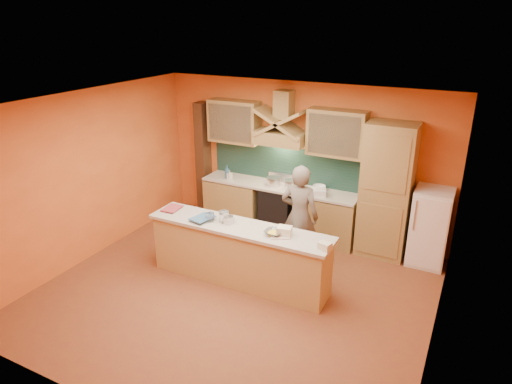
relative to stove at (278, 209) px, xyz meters
The scene contains 36 objects.
floor 2.27m from the stove, 82.23° to the right, with size 5.50×5.00×0.01m, color brown.
ceiling 3.23m from the stove, 82.23° to the right, with size 5.50×5.00×0.01m, color white.
wall_back 1.04m from the stove, 45.00° to the left, with size 5.50×0.02×2.80m, color orange.
wall_front 4.80m from the stove, 86.35° to the right, with size 5.50×0.02×2.80m, color orange.
wall_left 3.43m from the stove, 138.08° to the right, with size 0.02×5.00×2.80m, color orange.
wall_right 3.88m from the stove, 35.80° to the right, with size 0.02×5.00×2.80m, color orange.
base_cabinet_left 0.95m from the stove, behind, with size 1.10×0.60×0.86m, color #A18249.
base_cabinet_right 0.95m from the stove, ahead, with size 1.10×0.60×0.86m, color #A18249.
counter_top 0.45m from the stove, behind, with size 3.00×0.62×0.04m, color beige.
stove is the anchor object (origin of this frame).
backsplash 0.85m from the stove, 90.00° to the left, with size 3.00×0.03×0.70m, color #16322B.
range_hood 1.37m from the stove, 90.00° to the left, with size 0.92×0.50×0.24m, color #A18249.
hood_chimney 1.96m from the stove, 90.00° to the left, with size 0.30×0.30×0.50m, color #A18249.
upper_cabinet_left 1.85m from the stove, behind, with size 1.00×0.35×0.80m, color #A18249.
upper_cabinet_right 1.85m from the stove, ahead, with size 1.00×0.35×0.80m, color #A18249.
pantry_column 2.07m from the stove, ahead, with size 0.80×0.60×2.30m, color #A18249.
fridge 2.71m from the stove, ahead, with size 0.58×0.60×1.30m, color white.
trim_column_left 1.89m from the stove, behind, with size 0.20×0.30×2.30m, color #472816.
island_body 1.91m from the stove, 83.99° to the right, with size 2.80×0.55×0.88m, color tan.
island_top 1.97m from the stove, 83.99° to the right, with size 2.90×0.62×0.05m, color beige.
person 1.34m from the stove, 50.68° to the right, with size 0.63×0.41×1.72m, color #70665B.
pot_large 0.54m from the stove, 162.28° to the right, with size 0.26×0.26×0.15m, color silver.
pot_small 0.56m from the stove, ahead, with size 0.20×0.20×0.13m, color #BABAC1.
soap_bottle_a 1.14m from the stove, behind, with size 0.08×0.08×0.18m, color beige.
soap_bottle_b 1.22m from the stove, behind, with size 0.10×0.10×0.26m, color #2F6082.
bowl_back 0.90m from the stove, 10.72° to the left, with size 0.24×0.24×0.07m, color white.
dish_rack 0.96m from the stove, ahead, with size 0.31×0.24×0.11m, color white.
book_lower 2.26m from the stove, 122.37° to the right, with size 0.24×0.33×0.03m, color #A43A3F.
book_upper 2.09m from the stove, 104.88° to the right, with size 0.26×0.35×0.03m, color #3D6287.
jar_large 1.97m from the stove, 91.99° to the right, with size 0.15×0.15×0.17m, color white.
jar_small 2.05m from the stove, 97.95° to the right, with size 0.13×0.13×0.13m, color silver.
kitchen_scale 1.98m from the stove, 89.13° to the right, with size 0.13×0.13×0.11m, color silver.
mixing_bowl 2.15m from the stove, 67.74° to the right, with size 0.26×0.26×0.06m, color silver.
cloth 2.20m from the stove, 65.35° to the right, with size 0.26×0.20×0.02m, color beige.
grocery_bag_a 2.17m from the stove, 63.68° to the right, with size 0.20×0.16×0.13m, color beige.
grocery_bag_b 2.62m from the stove, 52.00° to the right, with size 0.17×0.13×0.10m, color beige.
Camera 1 is at (2.91, -5.06, 3.87)m, focal length 32.00 mm.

